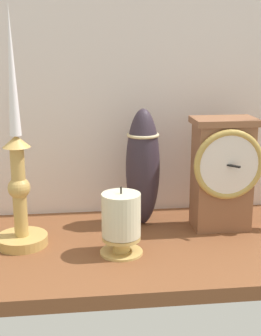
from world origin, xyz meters
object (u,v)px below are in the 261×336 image
at_px(pillar_candle_front, 121,222).
at_px(tall_ceramic_vase, 143,167).
at_px(mantel_clock, 223,172).
at_px(candlestick_tall_center, 19,181).

xyz_separation_m(pillar_candle_front, tall_ceramic_vase, (0.06, 0.13, 0.06)).
relative_size(mantel_clock, tall_ceramic_vase, 0.93).
height_order(mantel_clock, tall_ceramic_vase, tall_ceramic_vase).
bearing_deg(pillar_candle_front, mantel_clock, 24.79).
distance_m(candlestick_tall_center, pillar_candle_front, 0.19).
height_order(candlestick_tall_center, tall_ceramic_vase, candlestick_tall_center).
relative_size(candlestick_tall_center, tall_ceramic_vase, 1.80).
distance_m(mantel_clock, tall_ceramic_vase, 0.15).
distance_m(mantel_clock, candlestick_tall_center, 0.38).
bearing_deg(mantel_clock, candlestick_tall_center, -174.20).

